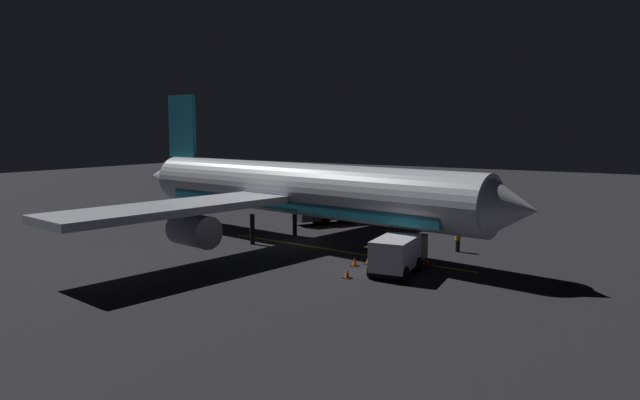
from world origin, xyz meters
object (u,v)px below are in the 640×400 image
baggage_truck (399,254)px  traffic_cone_far (355,262)px  ground_crew_worker (458,239)px  traffic_cone_near_right (368,260)px  catering_truck (326,211)px  airliner (292,191)px  traffic_cone_under_wing (347,274)px  traffic_cone_near_left (427,261)px

baggage_truck → traffic_cone_far: size_ratio=10.55×
ground_crew_worker → traffic_cone_near_right: size_ratio=3.16×
baggage_truck → ground_crew_worker: 7.77m
baggage_truck → traffic_cone_near_right: (-0.97, -2.59, -0.91)m
catering_truck → baggage_truck: bearing=45.7°
airliner → traffic_cone_far: 9.42m
catering_truck → traffic_cone_under_wing: (15.94, 11.46, -0.90)m
traffic_cone_under_wing → baggage_truck: bearing=145.9°
traffic_cone_far → traffic_cone_under_wing: bearing=21.4°
airliner → baggage_truck: size_ratio=6.48×
airliner → traffic_cone_under_wing: (6.80, 8.82, -3.79)m
catering_truck → traffic_cone_near_right: (12.11, 10.81, -0.90)m
catering_truck → ground_crew_worker: (5.38, 14.40, -0.27)m
baggage_truck → traffic_cone_near_left: (-2.69, 0.75, -0.91)m
traffic_cone_under_wing → traffic_cone_far: (-2.88, -1.13, 0.00)m
airliner → ground_crew_worker: size_ratio=21.61×
ground_crew_worker → airliner: bearing=-72.3°
traffic_cone_under_wing → catering_truck: bearing=-144.3°
baggage_truck → traffic_cone_far: (-0.02, -3.07, -0.91)m
ground_crew_worker → traffic_cone_far: 8.72m
airliner → traffic_cone_near_right: size_ratio=68.38×
traffic_cone_near_right → traffic_cone_far: 1.07m
ground_crew_worker → traffic_cone_under_wing: size_ratio=3.16×
airliner → baggage_truck: (3.94, 10.76, -2.87)m
airliner → catering_truck: (-9.14, -2.63, -2.88)m
traffic_cone_near_left → traffic_cone_near_right: bearing=-62.8°
baggage_truck → traffic_cone_near_right: 2.91m
baggage_truck → airliner: bearing=-110.1°
traffic_cone_near_right → traffic_cone_far: (0.95, -0.48, 0.00)m
baggage_truck → ground_crew_worker: size_ratio=3.34×
baggage_truck → traffic_cone_under_wing: baggage_truck is taller
traffic_cone_near_left → traffic_cone_under_wing: size_ratio=1.00×
baggage_truck → ground_crew_worker: bearing=172.5°
traffic_cone_under_wing → traffic_cone_far: 3.10m
baggage_truck → catering_truck: bearing=-134.3°
catering_truck → traffic_cone_near_right: bearing=41.7°
traffic_cone_near_left → traffic_cone_far: bearing=-55.1°
airliner → catering_truck: airliner is taller
airliner → traffic_cone_under_wing: bearing=52.4°
traffic_cone_under_wing → airliner: bearing=-127.6°
traffic_cone_far → airliner: bearing=-117.0°
airliner → baggage_truck: airliner is taller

